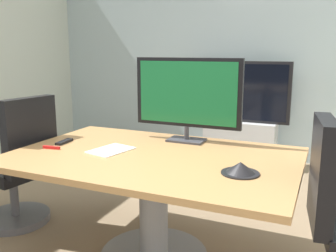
{
  "coord_description": "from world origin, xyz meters",
  "views": [
    {
      "loc": [
        1.16,
        -1.89,
        1.45
      ],
      "look_at": [
        0.1,
        0.52,
        0.9
      ],
      "focal_mm": 39.56,
      "sensor_mm": 36.0,
      "label": 1
    }
  ],
  "objects_px": {
    "office_chair_left": "(19,173)",
    "wall_display_unit": "(240,129)",
    "tv_monitor": "(187,95)",
    "conference_phone": "(240,169)",
    "remote_control": "(64,142)",
    "conference_table": "(153,181)"
  },
  "relations": [
    {
      "from": "office_chair_left",
      "to": "wall_display_unit",
      "type": "distance_m",
      "value": 2.78
    },
    {
      "from": "office_chair_left",
      "to": "wall_display_unit",
      "type": "height_order",
      "value": "wall_display_unit"
    },
    {
      "from": "tv_monitor",
      "to": "conference_phone",
      "type": "height_order",
      "value": "tv_monitor"
    },
    {
      "from": "office_chair_left",
      "to": "tv_monitor",
      "type": "relative_size",
      "value": 1.3
    },
    {
      "from": "wall_display_unit",
      "to": "conference_phone",
      "type": "height_order",
      "value": "wall_display_unit"
    },
    {
      "from": "wall_display_unit",
      "to": "remote_control",
      "type": "bearing_deg",
      "value": -108.1
    },
    {
      "from": "office_chair_left",
      "to": "wall_display_unit",
      "type": "xyz_separation_m",
      "value": [
        1.27,
        2.47,
        -0.01
      ]
    },
    {
      "from": "office_chair_left",
      "to": "conference_phone",
      "type": "bearing_deg",
      "value": 93.39
    },
    {
      "from": "office_chair_left",
      "to": "remote_control",
      "type": "distance_m",
      "value": 0.56
    },
    {
      "from": "conference_phone",
      "to": "remote_control",
      "type": "xyz_separation_m",
      "value": [
        -1.38,
        0.17,
        -0.02
      ]
    },
    {
      "from": "wall_display_unit",
      "to": "conference_table",
      "type": "bearing_deg",
      "value": -91.02
    },
    {
      "from": "conference_phone",
      "to": "wall_display_unit",
      "type": "bearing_deg",
      "value": 102.52
    },
    {
      "from": "tv_monitor",
      "to": "conference_phone",
      "type": "bearing_deg",
      "value": -47.35
    },
    {
      "from": "tv_monitor",
      "to": "remote_control",
      "type": "xyz_separation_m",
      "value": [
        -0.83,
        -0.43,
        -0.35
      ]
    },
    {
      "from": "conference_table",
      "to": "remote_control",
      "type": "relative_size",
      "value": 11.21
    },
    {
      "from": "office_chair_left",
      "to": "tv_monitor",
      "type": "bearing_deg",
      "value": 117.06
    },
    {
      "from": "conference_phone",
      "to": "remote_control",
      "type": "bearing_deg",
      "value": 173.06
    },
    {
      "from": "tv_monitor",
      "to": "wall_display_unit",
      "type": "height_order",
      "value": "tv_monitor"
    },
    {
      "from": "remote_control",
      "to": "conference_table",
      "type": "bearing_deg",
      "value": -6.57
    },
    {
      "from": "office_chair_left",
      "to": "conference_phone",
      "type": "distance_m",
      "value": 1.89
    },
    {
      "from": "conference_table",
      "to": "remote_control",
      "type": "distance_m",
      "value": 0.78
    },
    {
      "from": "wall_display_unit",
      "to": "remote_control",
      "type": "xyz_separation_m",
      "value": [
        -0.8,
        -2.45,
        0.32
      ]
    }
  ]
}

